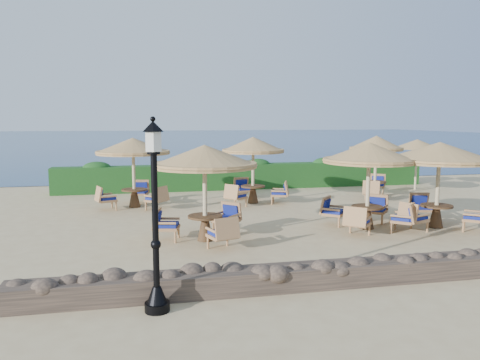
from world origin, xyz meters
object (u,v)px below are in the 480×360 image
extra_parasol (417,144)px  cafe_set_3 (133,157)px  cafe_set_1 (369,170)px  cafe_set_5 (376,154)px  cafe_set_0 (205,171)px  cafe_set_2 (439,164)px  cafe_set_4 (253,158)px  lamp_post (155,224)px

extra_parasol → cafe_set_3: 13.25m
extra_parasol → cafe_set_3: size_ratio=0.85×
cafe_set_1 → cafe_set_5: bearing=60.0°
cafe_set_0 → cafe_set_2: same height
cafe_set_3 → cafe_set_5: size_ratio=1.05×
extra_parasol → cafe_set_2: bearing=-118.1°
cafe_set_1 → extra_parasol: bearing=49.0°
cafe_set_1 → cafe_set_4: same height
cafe_set_3 → cafe_set_5: same height
lamp_post → cafe_set_5: (9.55, 10.24, 0.33)m
cafe_set_5 → lamp_post: bearing=-133.0°
extra_parasol → cafe_set_4: cafe_set_4 is taller
cafe_set_0 → cafe_set_5: bearing=34.9°
cafe_set_0 → cafe_set_2: 7.23m
cafe_set_2 → cafe_set_3: 10.67m
cafe_set_1 → cafe_set_3: 8.68m
cafe_set_0 → cafe_set_5: size_ratio=1.07×
extra_parasol → cafe_set_4: size_ratio=0.88×
extra_parasol → cafe_set_4: (-8.47, -1.96, -0.34)m
lamp_post → extra_parasol: lamp_post is taller
lamp_post → cafe_set_4: lamp_post is taller
cafe_set_4 → cafe_set_5: size_ratio=1.01×
extra_parasol → cafe_set_3: cafe_set_3 is taller
cafe_set_5 → cafe_set_1: bearing=-120.0°
cafe_set_1 → lamp_post: bearing=-142.5°
extra_parasol → cafe_set_2: cafe_set_2 is taller
extra_parasol → cafe_set_0: size_ratio=0.83×
lamp_post → cafe_set_2: 9.91m
cafe_set_1 → cafe_set_3: (-7.02, 5.11, 0.08)m
cafe_set_0 → cafe_set_4: (2.66, 5.43, -0.10)m
cafe_set_3 → cafe_set_4: bearing=-0.7°
cafe_set_3 → cafe_set_5: bearing=0.8°
cafe_set_0 → cafe_set_1: same height
lamp_post → cafe_set_1: lamp_post is taller
lamp_post → cafe_set_0: lamp_post is taller
cafe_set_1 → cafe_set_5: size_ratio=1.04×
cafe_set_1 → cafe_set_3: same height
cafe_set_2 → cafe_set_5: (0.84, 5.52, -0.11)m
lamp_post → cafe_set_0: size_ratio=1.14×
cafe_set_4 → cafe_set_5: same height
cafe_set_2 → cafe_set_5: size_ratio=1.18×
cafe_set_0 → cafe_set_4: size_ratio=1.06×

